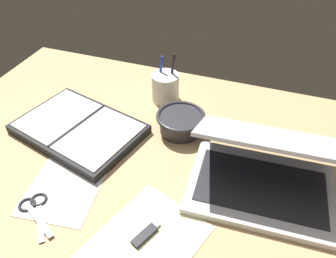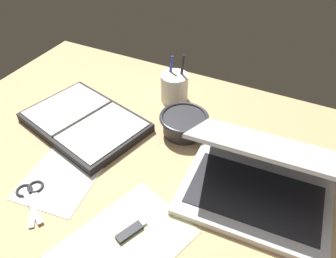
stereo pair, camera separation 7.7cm
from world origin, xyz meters
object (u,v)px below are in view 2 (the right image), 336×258
(planner, at_px, (85,122))
(scissors, at_px, (31,193))
(bowl, at_px, (184,123))
(laptop, at_px, (259,180))
(pen_cup, at_px, (174,87))

(planner, xyz_separation_m, scissors, (0.04, -0.26, -0.01))
(scissors, bearing_deg, bowl, 97.04)
(laptop, height_order, planner, laptop)
(pen_cup, relative_size, scissors, 1.30)
(laptop, height_order, scissors, laptop)
(bowl, xyz_separation_m, scissors, (-0.23, -0.36, -0.03))
(laptop, distance_m, planner, 0.51)
(planner, height_order, scissors, planner)
(laptop, distance_m, bowl, 0.27)
(laptop, relative_size, bowl, 2.50)
(laptop, bearing_deg, bowl, 149.38)
(pen_cup, distance_m, planner, 0.29)
(laptop, relative_size, pen_cup, 2.15)
(bowl, xyz_separation_m, pen_cup, (-0.09, 0.13, 0.01))
(pen_cup, distance_m, scissors, 0.51)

